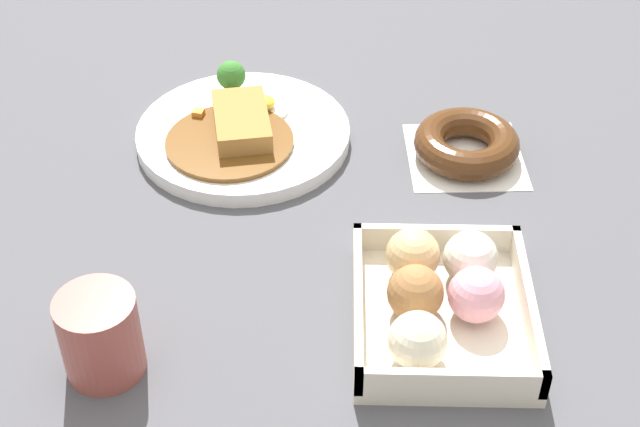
{
  "coord_description": "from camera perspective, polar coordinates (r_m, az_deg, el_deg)",
  "views": [
    {
      "loc": [
        0.8,
        0.01,
        0.66
      ],
      "look_at": [
        0.05,
        -0.01,
        0.03
      ],
      "focal_mm": 52.43,
      "sensor_mm": 36.0,
      "label": 1
    }
  ],
  "objects": [
    {
      "name": "ground_plane",
      "position": [
        1.04,
        0.44,
        0.67
      ],
      "size": [
        1.6,
        1.6,
        0.0
      ],
      "primitive_type": "plane",
      "color": "#4C4C51"
    },
    {
      "name": "curry_plate",
      "position": [
        1.12,
        -4.79,
        5.02
      ],
      "size": [
        0.26,
        0.26,
        0.07
      ],
      "color": "white",
      "rests_on": "ground_plane"
    },
    {
      "name": "donut_box",
      "position": [
        0.89,
        7.34,
        -5.21
      ],
      "size": [
        0.2,
        0.17,
        0.07
      ],
      "color": "beige",
      "rests_on": "ground_plane"
    },
    {
      "name": "chocolate_ring_donut",
      "position": [
        1.1,
        8.93,
        4.21
      ],
      "size": [
        0.14,
        0.14,
        0.04
      ],
      "color": "white",
      "rests_on": "ground_plane"
    },
    {
      "name": "coffee_mug",
      "position": [
        0.86,
        -13.26,
        -7.26
      ],
      "size": [
        0.07,
        0.07,
        0.08
      ],
      "primitive_type": "cylinder",
      "color": "#9E4C42",
      "rests_on": "ground_plane"
    }
  ]
}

